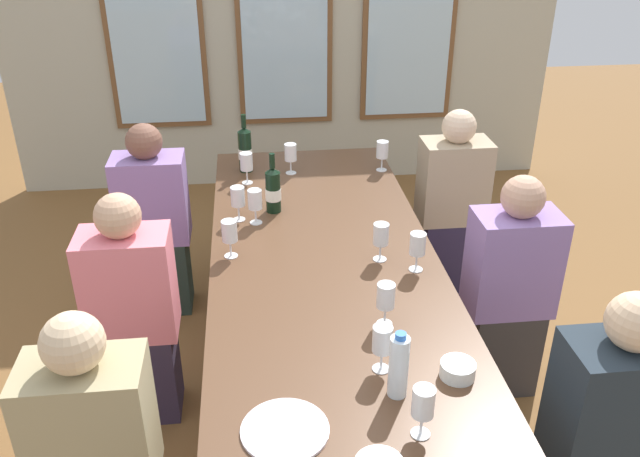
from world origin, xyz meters
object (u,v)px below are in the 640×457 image
(wine_glass_9, at_px, (423,403))
(dining_table, at_px, (325,273))
(wine_glass_6, at_px, (386,297))
(wine_glass_8, at_px, (246,163))
(wine_glass_5, at_px, (229,232))
(seated_person_2, at_px, (155,226))
(wine_glass_7, at_px, (381,236))
(wine_bottle_0, at_px, (273,190))
(wine_glass_1, at_px, (382,341))
(wine_glass_3, at_px, (291,154))
(wine_glass_2, at_px, (382,150))
(wine_glass_4, at_px, (255,200))
(seated_person_0, at_px, (134,316))
(tasting_bowl_0, at_px, (458,370))
(white_plate_0, at_px, (285,430))
(seated_person_1, at_px, (508,293))
(wine_bottle_1, at_px, (245,149))
(water_bottle, at_px, (399,366))
(seated_person_5, at_px, (605,440))
(seated_person_3, at_px, (451,207))
(wine_glass_10, at_px, (238,198))
(wine_glass_0, at_px, (418,245))

(wine_glass_9, bearing_deg, dining_table, 98.78)
(wine_glass_6, height_order, wine_glass_8, same)
(wine_glass_5, height_order, seated_person_2, seated_person_2)
(wine_glass_7, distance_m, wine_glass_8, 1.06)
(dining_table, relative_size, wine_bottle_0, 8.70)
(wine_glass_1, bearing_deg, wine_glass_3, 95.89)
(wine_glass_2, height_order, wine_glass_4, same)
(seated_person_0, bearing_deg, wine_glass_3, 52.86)
(wine_glass_7, relative_size, seated_person_2, 0.16)
(wine_glass_7, bearing_deg, seated_person_2, 141.55)
(wine_glass_5, bearing_deg, dining_table, -12.14)
(tasting_bowl_0, bearing_deg, wine_glass_2, 86.99)
(wine_bottle_0, xyz_separation_m, wine_glass_1, (0.30, -1.26, -0.00))
(white_plate_0, height_order, wine_glass_4, wine_glass_4)
(wine_glass_8, xyz_separation_m, seated_person_1, (1.17, -0.91, -0.33))
(dining_table, bearing_deg, wine_bottle_0, 110.95)
(wine_bottle_1, bearing_deg, wine_glass_1, -76.53)
(water_bottle, height_order, wine_glass_1, water_bottle)
(dining_table, height_order, wine_glass_9, wine_glass_9)
(seated_person_0, bearing_deg, seated_person_5, -28.46)
(tasting_bowl_0, xyz_separation_m, water_bottle, (-0.22, -0.06, 0.09))
(seated_person_1, distance_m, seated_person_2, 1.90)
(seated_person_5, bearing_deg, seated_person_3, 90.00)
(water_bottle, bearing_deg, white_plate_0, -161.32)
(wine_glass_2, xyz_separation_m, seated_person_5, (0.40, -1.91, -0.34))
(wine_bottle_0, xyz_separation_m, wine_glass_8, (-0.13, 0.37, -0.00))
(wine_glass_6, bearing_deg, wine_glass_4, 117.25)
(wine_glass_6, height_order, wine_glass_10, same)
(wine_bottle_0, bearing_deg, wine_glass_9, -77.03)
(seated_person_3, bearing_deg, wine_glass_9, -109.43)
(wine_glass_2, distance_m, wine_glass_3, 0.52)
(wine_glass_4, height_order, wine_glass_9, same)
(wine_glass_2, distance_m, wine_glass_9, 2.04)
(wine_glass_2, xyz_separation_m, wine_glass_7, (-0.20, -0.99, -0.00))
(wine_bottle_1, bearing_deg, wine_glass_7, -62.13)
(wine_glass_5, bearing_deg, water_bottle, -60.49)
(wine_glass_5, relative_size, seated_person_0, 0.16)
(wine_bottle_1, bearing_deg, white_plate_0, -87.53)
(white_plate_0, distance_m, wine_glass_10, 1.44)
(seated_person_2, relative_size, seated_person_3, 1.00)
(wine_glass_3, height_order, wine_glass_9, same)
(dining_table, relative_size, wine_glass_7, 15.39)
(wine_glass_2, bearing_deg, wine_glass_7, -101.54)
(wine_glass_8, relative_size, seated_person_1, 0.16)
(wine_bottle_1, distance_m, wine_glass_10, 0.62)
(tasting_bowl_0, bearing_deg, wine_glass_5, 130.40)
(white_plate_0, relative_size, wine_glass_3, 1.55)
(wine_glass_0, relative_size, wine_glass_6, 1.00)
(wine_glass_3, relative_size, seated_person_3, 0.16)
(wine_glass_0, xyz_separation_m, wine_glass_6, (-0.21, -0.37, 0.00))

